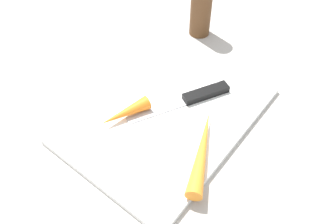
% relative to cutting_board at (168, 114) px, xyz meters
% --- Properties ---
extents(ground_plane, '(1.40, 1.40, 0.00)m').
position_rel_cutting_board_xyz_m(ground_plane, '(0.00, 0.00, -0.01)').
color(ground_plane, '#ADA8A0').
extents(cutting_board, '(0.36, 0.26, 0.01)m').
position_rel_cutting_board_xyz_m(cutting_board, '(0.00, 0.00, 0.00)').
color(cutting_board, white).
rests_on(cutting_board, ground_plane).
extents(knife, '(0.19, 0.11, 0.01)m').
position_rel_cutting_board_xyz_m(knife, '(0.06, -0.02, 0.01)').
color(knife, '#B7B7BC').
rests_on(knife, cutting_board).
extents(carrot_short, '(0.10, 0.05, 0.03)m').
position_rel_cutting_board_xyz_m(carrot_short, '(-0.06, 0.05, 0.02)').
color(carrot_short, orange).
rests_on(carrot_short, cutting_board).
extents(carrot_long, '(0.16, 0.09, 0.03)m').
position_rel_cutting_board_xyz_m(carrot_long, '(-0.04, -0.10, 0.02)').
color(carrot_long, orange).
rests_on(carrot_long, cutting_board).
extents(pepper_grinder, '(0.05, 0.05, 0.16)m').
position_rel_cutting_board_xyz_m(pepper_grinder, '(0.25, 0.10, 0.07)').
color(pepper_grinder, brown).
rests_on(pepper_grinder, ground_plane).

